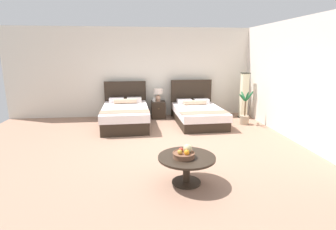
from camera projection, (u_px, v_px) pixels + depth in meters
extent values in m
cube|color=#9F7861|center=(170.00, 146.00, 6.14)|extent=(9.75, 9.87, 0.02)
cube|color=silver|center=(159.00, 72.00, 8.83)|extent=(9.75, 0.12, 2.89)
cube|color=silver|center=(292.00, 80.00, 6.53)|extent=(0.12, 5.47, 2.89)
cube|color=#2D2219|center=(126.00, 120.00, 7.74)|extent=(1.31, 2.13, 0.34)
cube|color=white|center=(125.00, 111.00, 7.67)|extent=(1.35, 2.17, 0.22)
cube|color=#2D2219|center=(126.00, 99.00, 8.68)|extent=(1.34, 0.10, 1.19)
cube|color=white|center=(117.00, 100.00, 8.36)|extent=(0.46, 0.31, 0.14)
cube|color=white|center=(134.00, 100.00, 8.43)|extent=(0.46, 0.31, 0.14)
cylinder|color=beige|center=(125.00, 101.00, 8.16)|extent=(0.69, 0.17, 0.15)
cube|color=#9F7B64|center=(125.00, 112.00, 7.04)|extent=(1.33, 0.46, 0.01)
cube|color=#2D2219|center=(198.00, 119.00, 7.99)|extent=(1.34, 2.04, 0.27)
cube|color=white|center=(199.00, 111.00, 7.93)|extent=(1.38, 2.08, 0.21)
cube|color=#2D2219|center=(191.00, 98.00, 8.87)|extent=(1.37, 0.10, 1.22)
cube|color=white|center=(185.00, 101.00, 8.57)|extent=(0.47, 0.31, 0.14)
cube|color=white|center=(202.00, 101.00, 8.65)|extent=(0.47, 0.31, 0.14)
cylinder|color=beige|center=(195.00, 102.00, 8.38)|extent=(0.71, 0.17, 0.15)
cube|color=#9F7B64|center=(205.00, 112.00, 7.30)|extent=(1.36, 0.45, 0.01)
cube|color=#2D2219|center=(158.00, 110.00, 8.65)|extent=(0.45, 0.45, 0.55)
sphere|color=tan|center=(159.00, 109.00, 8.40)|extent=(0.02, 0.02, 0.02)
cylinder|color=tan|center=(158.00, 101.00, 8.60)|extent=(0.16, 0.16, 0.02)
ellipsoid|color=tan|center=(158.00, 98.00, 8.58)|extent=(0.16, 0.16, 0.19)
cylinder|color=#99844C|center=(158.00, 94.00, 8.55)|extent=(0.02, 0.02, 0.04)
cylinder|color=beige|center=(158.00, 91.00, 8.53)|extent=(0.30, 0.30, 0.17)
cylinder|color=silver|center=(154.00, 100.00, 8.52)|extent=(0.09, 0.09, 0.12)
torus|color=silver|center=(154.00, 98.00, 8.50)|extent=(0.09, 0.09, 0.01)
cylinder|color=#2D2219|center=(186.00, 182.00, 4.38)|extent=(0.48, 0.48, 0.02)
cylinder|color=#2D2219|center=(186.00, 171.00, 4.34)|extent=(0.12, 0.12, 0.43)
cylinder|color=#2D2219|center=(187.00, 157.00, 4.28)|extent=(0.93, 0.93, 0.04)
cylinder|color=brown|center=(184.00, 155.00, 4.22)|extent=(0.34, 0.34, 0.08)
torus|color=brown|center=(184.00, 153.00, 4.21)|extent=(0.36, 0.36, 0.02)
sphere|color=#C8C18C|center=(188.00, 148.00, 4.24)|extent=(0.14, 0.14, 0.14)
sphere|color=#B7332C|center=(181.00, 150.00, 4.27)|extent=(0.07, 0.07, 0.07)
sphere|color=gold|center=(180.00, 152.00, 4.16)|extent=(0.08, 0.08, 0.08)
sphere|color=orange|center=(187.00, 152.00, 4.14)|extent=(0.08, 0.08, 0.08)
cube|color=#2A2C22|center=(243.00, 117.00, 8.75)|extent=(0.25, 0.25, 0.03)
cube|color=#F4EEC5|center=(244.00, 95.00, 8.58)|extent=(0.21, 0.21, 1.42)
cube|color=#2A2C22|center=(245.00, 73.00, 8.42)|extent=(0.25, 0.25, 0.02)
cylinder|color=tan|center=(244.00, 120.00, 7.92)|extent=(0.27, 0.27, 0.26)
cylinder|color=brown|center=(245.00, 108.00, 7.84)|extent=(0.04, 0.04, 0.44)
ellipsoid|color=#1D6034|center=(249.00, 96.00, 7.77)|extent=(0.26, 0.07, 0.33)
ellipsoid|color=#1D6034|center=(243.00, 96.00, 7.92)|extent=(0.07, 0.37, 0.29)
ellipsoid|color=#1D6034|center=(243.00, 98.00, 7.75)|extent=(0.26, 0.08, 0.27)
ellipsoid|color=#1D6034|center=(247.00, 97.00, 7.63)|extent=(0.10, 0.30, 0.36)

